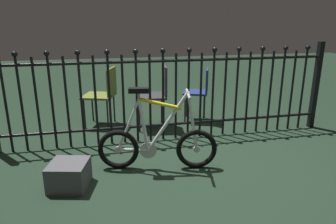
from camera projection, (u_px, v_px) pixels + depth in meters
The scene contains 7 objects.
ground_plane at pixel (188, 165), 3.39m from camera, with size 20.00×20.00×0.00m, color #1C2E20.
iron_fence at pixel (166, 93), 3.95m from camera, with size 4.34×0.07×1.25m.
bicycle at pixel (157, 143), 3.24m from camera, with size 1.25×0.42×0.88m.
chair_olive at pixel (104, 91), 4.52m from camera, with size 0.55×0.55×0.87m.
chair_charcoal at pixel (157, 91), 4.42m from camera, with size 0.48×0.48×0.91m.
chair_navy at pixel (200, 89), 4.75m from camera, with size 0.47×0.47×0.82m.
display_crate at pixel (69, 175), 2.92m from camera, with size 0.35×0.35×0.25m, color #4C4C51.
Camera 1 is at (-0.89, -2.95, 1.54)m, focal length 32.97 mm.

